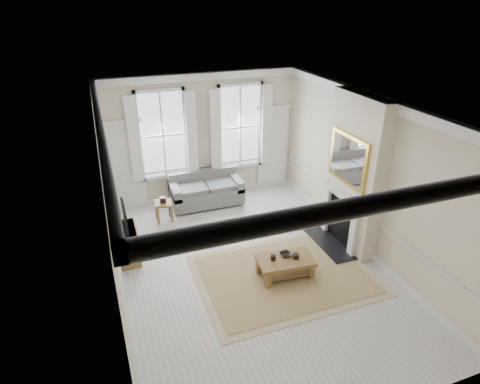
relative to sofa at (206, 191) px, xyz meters
name	(u,v)px	position (x,y,z in m)	size (l,w,h in m)	color
floor	(251,268)	(0.10, -3.11, -0.36)	(7.20, 7.20, 0.00)	#B7B5AD
ceiling	(253,107)	(0.10, -3.11, 3.04)	(7.20, 7.20, 0.00)	white
back_wall	(202,138)	(0.10, 0.49, 1.34)	(5.20, 5.20, 0.00)	beige
left_wall	(110,218)	(-2.50, -3.11, 1.34)	(7.20, 7.20, 0.00)	beige
right_wall	(367,176)	(2.70, -3.11, 1.34)	(7.20, 7.20, 0.00)	beige
window_left	(163,135)	(-0.95, 0.44, 1.54)	(1.26, 0.20, 2.20)	#B2BCC6
window_right	(240,127)	(1.15, 0.44, 1.54)	(1.26, 0.20, 2.20)	#B2BCC6
door_left	(126,168)	(-1.95, 0.45, 0.79)	(0.90, 0.08, 2.30)	silver
door_right	(273,149)	(2.15, 0.45, 0.79)	(0.90, 0.08, 2.30)	silver
painting	(108,192)	(-2.46, -2.81, 1.69)	(0.05, 1.66, 1.06)	#B57B1F
chimney_breast	(354,174)	(2.52, -2.91, 1.34)	(0.35, 1.70, 3.38)	beige
hearth	(329,243)	(2.10, -2.91, -0.34)	(0.55, 1.50, 0.05)	black
fireplace	(340,215)	(2.30, -2.91, 0.37)	(0.21, 1.45, 1.33)	silver
mirror	(348,160)	(2.31, -2.91, 1.69)	(0.06, 1.26, 1.06)	gold
sofa	(206,191)	(0.00, 0.00, 0.00)	(1.89, 0.92, 0.87)	#595956
side_table	(163,206)	(-1.24, -0.53, 0.04)	(0.48, 0.48, 0.51)	brown
rug	(285,275)	(0.65, -3.59, -0.35)	(3.50, 2.60, 0.02)	#937D4C
coffee_table	(285,262)	(0.65, -3.59, -0.03)	(1.16, 0.74, 0.41)	brown
ceramic_pot_a	(273,258)	(0.40, -3.54, 0.10)	(0.10, 0.10, 0.10)	black
ceramic_pot_b	(296,256)	(0.85, -3.64, 0.10)	(0.13, 0.13, 0.10)	black
bowl	(286,254)	(0.70, -3.49, 0.08)	(0.22, 0.22, 0.05)	black
tv_stand	(128,243)	(-2.24, -1.67, -0.13)	(0.43, 1.33, 0.47)	brown
tv	(125,218)	(-2.22, -1.67, 0.51)	(0.08, 0.90, 0.68)	black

